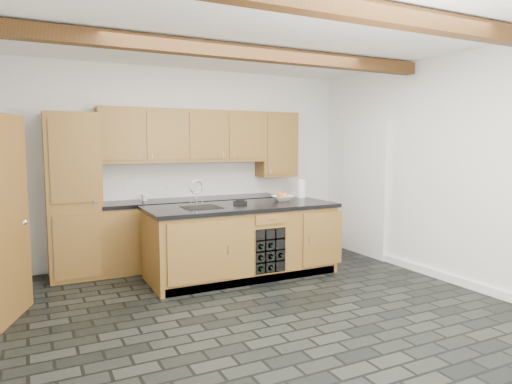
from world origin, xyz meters
TOP-DOWN VIEW (x-y plane):
  - ground at (0.00, 0.00)m, footprint 5.00×5.00m
  - room_shell at (-0.09, 0.53)m, footprint 5.01×5.00m
  - back_cabinetry at (-0.38, 2.24)m, footprint 3.65×0.62m
  - island at (0.31, 1.28)m, footprint 2.48×0.96m
  - faucet at (-0.25, 1.33)m, footprint 0.45×0.40m
  - kitchen_scale at (0.31, 1.37)m, footprint 0.19×0.14m
  - fruit_bowl at (0.98, 1.43)m, footprint 0.36×0.36m
  - fruit_cluster at (0.98, 1.43)m, footprint 0.16×0.17m
  - paper_towel at (1.42, 1.64)m, footprint 0.12×0.12m
  - mug at (-0.73, 2.28)m, footprint 0.11×0.11m

SIDE VIEW (x-z plane):
  - ground at x=0.00m, z-range 0.00..0.00m
  - island at x=0.31m, z-range 0.00..0.93m
  - kitchen_scale at x=0.31m, z-range 0.93..0.98m
  - faucet at x=-0.25m, z-range 0.79..1.14m
  - fruit_bowl at x=0.98m, z-range 0.93..1.00m
  - mug at x=-0.73m, z-range 0.93..1.02m
  - back_cabinetry at x=-0.38m, z-range -0.12..2.08m
  - fruit_cluster at x=0.98m, z-range 0.97..1.04m
  - paper_towel at x=1.42m, z-range 0.93..1.20m
  - room_shell at x=-0.09m, z-range -0.97..4.03m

